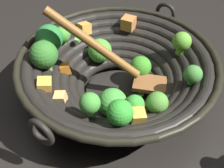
{
  "coord_description": "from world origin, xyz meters",
  "views": [
    {
      "loc": [
        -0.44,
        0.06,
        0.46
      ],
      "look_at": [
        0.0,
        0.01,
        0.03
      ],
      "focal_mm": 44.72,
      "sensor_mm": 36.0,
      "label": 1
    }
  ],
  "objects": [
    {
      "name": "wok",
      "position": [
        -0.0,
        0.0,
        0.07
      ],
      "size": [
        0.42,
        0.42,
        0.21
      ],
      "color": "black",
      "rests_on": "ground"
    },
    {
      "name": "ground_plane",
      "position": [
        0.0,
        0.0,
        0.0
      ],
      "size": [
        4.0,
        4.0,
        0.0
      ],
      "primitive_type": "plane",
      "color": "black"
    }
  ]
}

